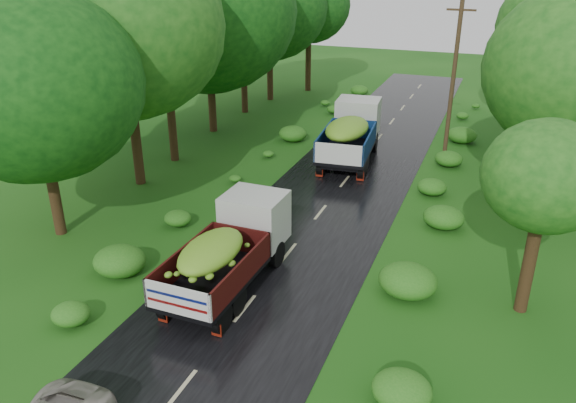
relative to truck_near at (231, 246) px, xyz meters
The scene contains 9 objects.
ground 5.58m from the truck_near, 78.72° to the right, with size 120.00×120.00×0.00m, color #13460F.
road 1.84m from the truck_near, 14.39° to the right, with size 6.50×80.00×0.02m, color black.
road_lines 1.95m from the truck_near, 34.79° to the left, with size 0.12×69.60×0.00m.
truck_near is the anchor object (origin of this frame).
truck_far 14.15m from the truck_near, 88.31° to the left, with size 3.12×7.24×2.96m.
utility_pole 17.73m from the truck_near, 72.35° to the left, with size 1.51×0.26×8.63m.
trees_left 18.56m from the truck_near, 119.95° to the left, with size 6.00×32.75×9.61m.
trees_right 19.05m from the truck_near, 55.21° to the left, with size 4.88×24.64×8.44m.
shrubs 8.87m from the truck_near, 83.13° to the left, with size 11.90×44.00×0.70m.
Camera 1 is at (6.85, -9.83, 10.64)m, focal length 35.00 mm.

